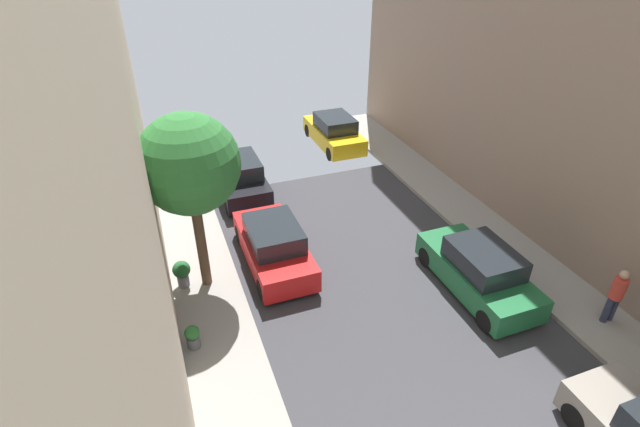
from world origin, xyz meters
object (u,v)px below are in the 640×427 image
parked_car_right_4 (334,132)px  potted_plant_2 (182,272)px  pedestrian (616,295)px  parked_car_left_3 (274,245)px  parked_car_left_4 (239,177)px  parked_car_right_3 (479,271)px  street_tree_0 (189,165)px  potted_plant_1 (193,336)px

parked_car_right_4 → potted_plant_2: size_ratio=4.81×
parked_car_right_4 → pedestrian: pedestrian is taller
parked_car_right_4 → pedestrian: 14.34m
parked_car_right_4 → parked_car_left_3: bearing=-123.4°
parked_car_left_4 → potted_plant_2: (-2.94, -5.42, -0.06)m
parked_car_right_3 → parked_car_right_4: 11.61m
parked_car_left_4 → potted_plant_2: parked_car_left_4 is taller
street_tree_0 → parked_car_right_4: bearing=48.3°
parked_car_right_3 → street_tree_0: size_ratio=0.78×
pedestrian → street_tree_0: street_tree_0 is taller
street_tree_0 → potted_plant_2: street_tree_0 is taller
pedestrian → potted_plant_2: pedestrian is taller
street_tree_0 → potted_plant_1: bearing=-106.5°
parked_car_left_3 → street_tree_0: (-2.25, -0.39, 3.42)m
parked_car_left_4 → potted_plant_1: size_ratio=6.21×
parked_car_left_4 → potted_plant_2: 6.17m
parked_car_right_3 → parked_car_right_4: size_ratio=1.00×
parked_car_right_4 → potted_plant_1: parked_car_right_4 is taller
parked_car_left_4 → potted_plant_2: size_ratio=4.81×
parked_car_left_4 → parked_car_left_3: bearing=-90.0°
parked_car_left_3 → parked_car_right_3: bearing=-32.3°
parked_car_left_3 → street_tree_0: 4.12m
parked_car_right_3 → pedestrian: pedestrian is taller
street_tree_0 → potted_plant_2: size_ratio=6.19×
potted_plant_1 → parked_car_right_3: bearing=-3.6°
parked_car_left_3 → parked_car_right_3: same height
potted_plant_2 → street_tree_0: bearing=-8.2°
potted_plant_2 → pedestrian: bearing=-27.4°
pedestrian → parked_car_right_4: bearing=100.1°
parked_car_right_4 → potted_plant_1: bearing=-127.1°
parked_car_right_3 → parked_car_right_4: (0.00, 11.61, 0.00)m
parked_car_left_4 → street_tree_0: (-2.25, -5.52, 3.42)m
parked_car_left_4 → potted_plant_1: bearing=-110.5°
parked_car_right_4 → potted_plant_2: (-8.34, -8.49, -0.06)m
parked_car_right_4 → pedestrian: (2.51, -14.12, 0.35)m
parked_car_right_3 → potted_plant_1: (-8.39, 0.53, -0.22)m
street_tree_0 → parked_car_left_4: bearing=67.8°
parked_car_left_3 → potted_plant_2: parked_car_left_3 is taller
parked_car_right_3 → potted_plant_2: parked_car_right_3 is taller
parked_car_left_3 → potted_plant_1: (-2.99, -2.88, -0.22)m
parked_car_left_4 → potted_plant_1: (-2.99, -8.01, -0.22)m
street_tree_0 → pedestrian: bearing=-28.5°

